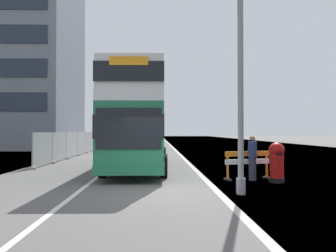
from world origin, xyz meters
TOP-DOWN VIEW (x-y plane):
  - ground at (0.55, 0.07)m, footprint 140.00×280.00m
  - double_decker_bus at (-0.82, 7.08)m, footprint 2.99×10.98m
  - lamppost_foreground at (2.74, -0.29)m, footprint 0.29×0.70m
  - red_pillar_postbox at (4.71, 2.19)m, footprint 0.59×0.59m
  - roadworks_barrier at (3.80, 3.00)m, footprint 1.97×0.95m
  - construction_site_fence at (-6.25, 17.31)m, footprint 0.44×20.60m
  - car_oncoming_near at (-0.66, 23.49)m, footprint 1.92×3.87m
  - car_receding_mid at (-1.02, 32.48)m, footprint 2.01×4.43m
  - bare_tree_far_verge_near at (-13.96, 36.96)m, footprint 2.11×2.34m
  - pedestrian_at_kerb at (3.93, 2.76)m, footprint 0.34×0.34m

SIDE VIEW (x-z plane):
  - ground at x=0.55m, z-range -0.10..0.00m
  - roadworks_barrier at x=3.80m, z-range 0.17..1.32m
  - red_pillar_postbox at x=4.71m, z-range 0.07..1.61m
  - pedestrian_at_kerb at x=3.93m, z-range 0.01..1.79m
  - construction_site_fence at x=-6.25m, z-range -0.04..1.91m
  - car_oncoming_near at x=-0.66m, z-range -0.06..2.07m
  - car_receding_mid at x=-1.02m, z-range -0.07..2.11m
  - bare_tree_far_verge_near at x=-13.96m, z-range -0.07..4.17m
  - double_decker_bus at x=-0.82m, z-range 0.15..4.98m
  - lamppost_foreground at x=2.74m, z-range -0.23..8.02m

